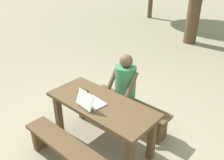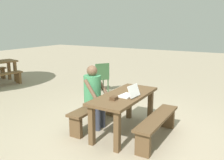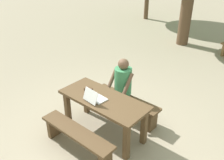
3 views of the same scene
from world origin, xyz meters
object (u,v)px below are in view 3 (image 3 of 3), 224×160
laptop (95,97)px  person_seated (122,84)px  small_pouch (88,90)px  picnic_table_front (104,105)px

laptop → person_seated: person_seated is taller
person_seated → small_pouch: bearing=-115.1°
small_pouch → person_seated: size_ratio=0.11×
picnic_table_front → person_seated: person_seated is taller
picnic_table_front → laptop: laptop is taller
laptop → person_seated: 0.76m
person_seated → laptop: bearing=-88.8°
small_pouch → laptop: bearing=-25.9°
laptop → small_pouch: 0.34m
laptop → picnic_table_front: bearing=-111.2°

